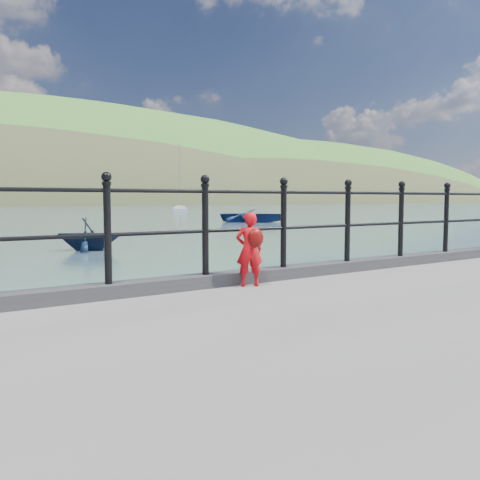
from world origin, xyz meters
TOP-DOWN VIEW (x-y plane):
  - ground at (0.00, 0.00)m, footprint 600.00×600.00m
  - kerb at (0.00, -0.15)m, footprint 60.00×0.30m
  - railing at (0.00, -0.15)m, footprint 18.11×0.11m
  - far_shore at (38.34, 239.41)m, footprint 830.00×200.00m
  - child at (-0.13, -0.41)m, footprint 0.39×0.35m
  - launch_blue at (23.12, 31.89)m, footprint 7.15×7.21m
  - launch_navy at (2.72, 14.83)m, footprint 3.34×3.26m
  - sailboat_far at (34.03, 67.38)m, footprint 5.50×8.17m

SIDE VIEW (x-z plane):
  - far_shore at x=38.34m, z-range -100.57..55.43m
  - ground at x=0.00m, z-range 0.00..0.00m
  - sailboat_far at x=34.03m, z-range -5.27..5.96m
  - launch_blue at x=23.12m, z-range 0.00..1.23m
  - launch_navy at x=2.72m, z-range 0.00..1.34m
  - kerb at x=0.00m, z-range 1.00..1.15m
  - child at x=-0.13m, z-range 1.01..1.91m
  - railing at x=0.00m, z-range 1.23..2.42m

